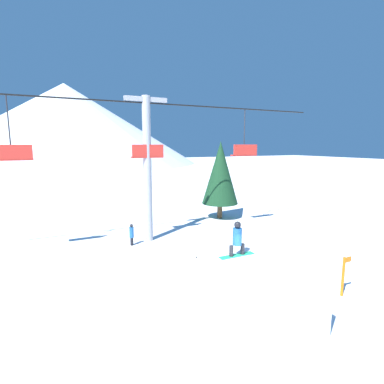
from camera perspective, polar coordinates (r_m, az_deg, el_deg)
ground_plane at (r=10.54m, az=11.34°, el=-23.16°), size 220.00×220.00×0.00m
mountain_ridge at (r=96.33m, az=-22.85°, el=11.85°), size 74.76×74.76×22.81m
snow_ramp at (r=10.47m, az=12.15°, el=-18.22°), size 2.58×3.67×1.64m
snowboarder at (r=10.85m, az=8.61°, el=-8.83°), size 1.37×0.32×1.27m
chairlift at (r=17.17m, az=-8.50°, el=6.19°), size 23.28×0.46×8.23m
pine_tree_near at (r=22.49m, az=5.42°, el=3.65°), size 2.70×2.70×5.82m
trail_marker at (r=12.77m, az=26.88°, el=-13.95°), size 0.41×0.10×1.50m
distant_skier at (r=17.13m, az=-11.43°, el=-7.81°), size 0.24×0.24×1.23m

